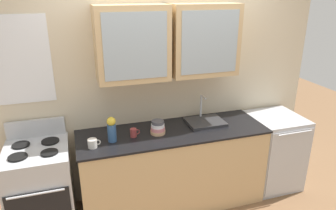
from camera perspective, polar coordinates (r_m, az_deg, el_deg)
The scene contains 10 objects.
ground_plane at distance 3.79m, azimuth 0.85°, elevation -17.07°, with size 10.00×10.00×0.00m, color brown.
back_wall_unit at distance 3.40m, azimuth -0.83°, elevation 6.58°, with size 3.61×0.45×2.74m.
counter at distance 3.53m, azimuth 0.89°, elevation -11.30°, with size 2.00×0.67×0.90m.
stove_range at distance 3.42m, azimuth -22.04°, elevation -14.03°, with size 0.59×0.68×1.08m.
sink_faucet at distance 3.52m, azimuth 6.77°, elevation -2.92°, with size 0.41×0.33×0.30m.
bowl_stack at distance 3.23m, azimuth -1.86°, elevation -4.14°, with size 0.16×0.16×0.14m.
vase at distance 3.09m, azimuth -10.23°, elevation -4.34°, with size 0.09×0.09×0.26m.
cup_near_sink at distance 3.05m, azimuth -13.57°, elevation -6.81°, with size 0.12×0.09×0.09m.
cup_near_bowls at distance 3.19m, azimuth -6.29°, elevation -5.04°, with size 0.10×0.07×0.09m.
dishwasher at distance 4.07m, azimuth 18.59°, elevation -7.86°, with size 0.57×0.65×0.90m.
Camera 1 is at (-0.95, -2.84, 2.31)m, focal length 33.43 mm.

